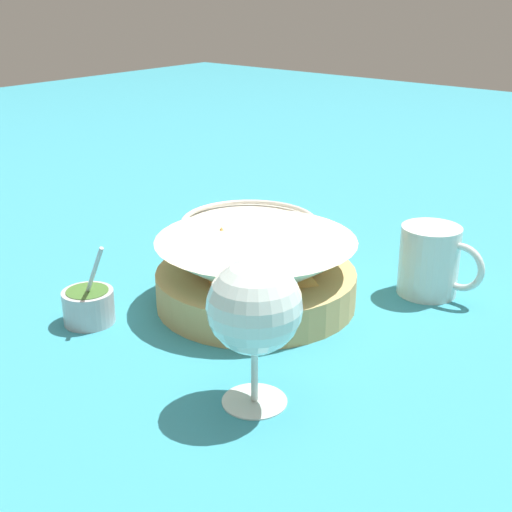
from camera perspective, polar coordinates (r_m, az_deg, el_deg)
ground_plane at (r=0.88m, az=0.72°, el=-4.75°), size 4.00×4.00×0.00m
food_basket at (r=0.90m, az=-0.05°, el=-1.56°), size 0.25×0.25×0.09m
sauce_cup at (r=0.88m, az=-13.25°, el=-3.81°), size 0.07×0.06×0.11m
wine_glass at (r=0.67m, az=-0.13°, el=-4.39°), size 0.09×0.09×0.15m
beer_mug at (r=0.95m, az=13.75°, el=-0.56°), size 0.11×0.08×0.09m
side_plate at (r=1.19m, az=-0.55°, el=2.64°), size 0.24×0.24×0.01m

